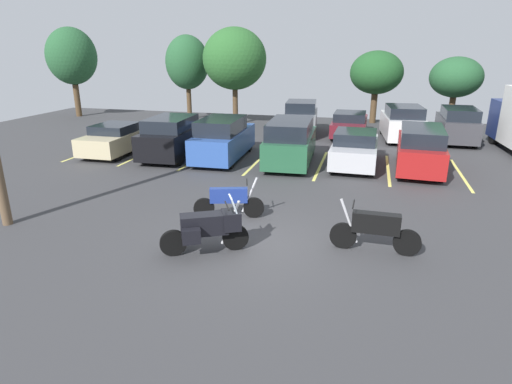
% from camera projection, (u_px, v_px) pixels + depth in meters
% --- Properties ---
extents(ground, '(44.00, 44.00, 0.10)m').
position_uv_depth(ground, '(254.00, 245.00, 11.31)').
color(ground, '#38383A').
extents(motorcycle_touring, '(2.03, 1.32, 1.44)m').
position_uv_depth(motorcycle_touring, '(208.00, 227.00, 10.59)').
color(motorcycle_touring, black).
rests_on(motorcycle_touring, ground).
extents(motorcycle_second, '(2.23, 0.62, 1.33)m').
position_uv_depth(motorcycle_second, '(375.00, 229.00, 10.65)').
color(motorcycle_second, black).
rests_on(motorcycle_second, ground).
extents(motorcycle_third, '(2.06, 0.83, 1.27)m').
position_uv_depth(motorcycle_third, '(229.00, 201.00, 12.82)').
color(motorcycle_third, black).
rests_on(motorcycle_third, ground).
extents(parking_stripes, '(17.17, 4.97, 0.01)m').
position_uv_depth(parking_stripes, '(258.00, 161.00, 19.49)').
color(parking_stripes, '#EAE066').
rests_on(parking_stripes, ground).
extents(car_champagne, '(1.95, 4.43, 1.42)m').
position_uv_depth(car_champagne, '(117.00, 139.00, 20.81)').
color(car_champagne, '#C1B289').
rests_on(car_champagne, ground).
extents(car_black, '(2.12, 4.76, 1.89)m').
position_uv_depth(car_black, '(174.00, 137.00, 20.03)').
color(car_black, black).
rests_on(car_black, ground).
extents(car_blue, '(1.99, 4.89, 1.91)m').
position_uv_depth(car_blue, '(223.00, 139.00, 19.57)').
color(car_blue, '#2D519E').
rests_on(car_blue, ground).
extents(car_green, '(2.11, 4.79, 1.96)m').
position_uv_depth(car_green, '(291.00, 142.00, 18.72)').
color(car_green, '#235638').
rests_on(car_green, ground).
extents(car_silver, '(1.91, 4.31, 1.55)m').
position_uv_depth(car_silver, '(355.00, 149.00, 18.44)').
color(car_silver, '#B7B7BC').
rests_on(car_silver, ground).
extents(car_red, '(2.03, 4.83, 1.82)m').
position_uv_depth(car_red, '(420.00, 149.00, 17.77)').
color(car_red, maroon).
rests_on(car_red, ground).
extents(car_far_grey, '(2.21, 4.36, 1.94)m').
position_uv_depth(car_far_grey, '(301.00, 118.00, 25.30)').
color(car_far_grey, slate).
rests_on(car_far_grey, ground).
extents(car_far_maroon, '(1.90, 4.67, 1.42)m').
position_uv_depth(car_far_maroon, '(350.00, 124.00, 24.69)').
color(car_far_maroon, maroon).
rests_on(car_far_maroon, ground).
extents(car_far_white, '(2.30, 4.43, 1.91)m').
position_uv_depth(car_far_white, '(402.00, 123.00, 23.68)').
color(car_far_white, white).
rests_on(car_far_white, ground).
extents(car_far_charcoal, '(1.83, 4.24, 1.88)m').
position_uv_depth(car_far_charcoal, '(457.00, 125.00, 23.09)').
color(car_far_charcoal, '#38383D').
rests_on(car_far_charcoal, ground).
extents(tree_rear, '(2.99, 2.99, 5.75)m').
position_uv_depth(tree_rear, '(187.00, 63.00, 29.72)').
color(tree_rear, '#4C3823').
rests_on(tree_rear, ground).
extents(tree_center_right, '(3.46, 3.46, 4.72)m').
position_uv_depth(tree_center_right, '(376.00, 73.00, 28.31)').
color(tree_center_right, '#4C3823').
rests_on(tree_center_right, ground).
extents(tree_far_right, '(3.23, 3.23, 4.37)m').
position_uv_depth(tree_far_right, '(456.00, 78.00, 27.11)').
color(tree_far_right, '#4C3823').
rests_on(tree_far_right, ground).
extents(tree_right, '(3.52, 3.52, 6.30)m').
position_uv_depth(tree_right, '(72.00, 56.00, 30.80)').
color(tree_right, '#4C3823').
rests_on(tree_right, ground).
extents(tree_center_left, '(4.08, 4.08, 6.15)m').
position_uv_depth(tree_center_left, '(235.00, 59.00, 27.44)').
color(tree_center_left, '#4C3823').
rests_on(tree_center_left, ground).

